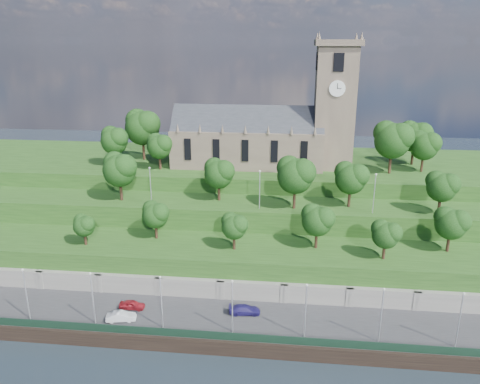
# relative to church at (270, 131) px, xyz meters

# --- Properties ---
(ground) EXTENTS (320.00, 320.00, 0.00)m
(ground) POSITION_rel_church_xyz_m (-0.79, -45.98, -22.52)
(ground) COLOR black
(ground) RESTS_ON ground
(promenade) EXTENTS (160.00, 12.00, 2.00)m
(promenade) POSITION_rel_church_xyz_m (-0.79, -39.98, -21.52)
(promenade) COLOR #2D2D30
(promenade) RESTS_ON ground
(quay_wall) EXTENTS (160.00, 0.50, 2.20)m
(quay_wall) POSITION_rel_church_xyz_m (-0.79, -46.03, -21.42)
(quay_wall) COLOR black
(quay_wall) RESTS_ON ground
(fence) EXTENTS (160.00, 0.10, 1.20)m
(fence) POSITION_rel_church_xyz_m (-0.79, -45.38, -19.92)
(fence) COLOR black
(fence) RESTS_ON promenade
(retaining_wall) EXTENTS (160.00, 2.10, 5.00)m
(retaining_wall) POSITION_rel_church_xyz_m (-0.79, -34.01, -20.02)
(retaining_wall) COLOR slate
(retaining_wall) RESTS_ON ground
(embankment_lower) EXTENTS (160.00, 12.00, 8.00)m
(embankment_lower) POSITION_rel_church_xyz_m (-0.79, -27.98, -18.52)
(embankment_lower) COLOR #204416
(embankment_lower) RESTS_ON ground
(embankment_upper) EXTENTS (160.00, 10.00, 12.00)m
(embankment_upper) POSITION_rel_church_xyz_m (-0.79, -16.98, -16.52)
(embankment_upper) COLOR #204416
(embankment_upper) RESTS_ON ground
(hilltop) EXTENTS (160.00, 32.00, 15.00)m
(hilltop) POSITION_rel_church_xyz_m (-0.79, 4.02, -15.02)
(hilltop) COLOR #204416
(hilltop) RESTS_ON ground
(church) EXTENTS (38.60, 12.35, 27.60)m
(church) POSITION_rel_church_xyz_m (0.00, 0.00, 0.00)
(church) COLOR brown
(church) RESTS_ON hilltop
(trees_lower) EXTENTS (64.92, 8.66, 7.54)m
(trees_lower) POSITION_rel_church_xyz_m (5.96, -27.53, -9.84)
(trees_lower) COLOR black
(trees_lower) RESTS_ON embankment_lower
(trees_upper) EXTENTS (64.13, 8.93, 9.58)m
(trees_upper) POSITION_rel_church_xyz_m (0.37, -17.88, -4.54)
(trees_upper) COLOR black
(trees_upper) RESTS_ON embankment_upper
(trees_hilltop) EXTENTS (71.26, 15.77, 11.45)m
(trees_hilltop) POSITION_rel_church_xyz_m (0.57, -0.90, -0.74)
(trees_hilltop) COLOR black
(trees_hilltop) RESTS_ON hilltop
(lamp_posts_promenade) EXTENTS (60.36, 0.36, 8.18)m
(lamp_posts_promenade) POSITION_rel_church_xyz_m (-2.79, -43.48, -15.82)
(lamp_posts_promenade) COLOR #B2B2B7
(lamp_posts_promenade) RESTS_ON promenade
(lamp_posts_upper) EXTENTS (40.36, 0.36, 7.24)m
(lamp_posts_upper) POSITION_rel_church_xyz_m (-0.79, -19.98, -6.31)
(lamp_posts_upper) COLOR #B2B2B7
(lamp_posts_upper) RESTS_ON embankment_upper
(car_left) EXTENTS (3.88, 1.56, 1.32)m
(car_left) POSITION_rel_church_xyz_m (-18.75, -39.14, -19.86)
(car_left) COLOR maroon
(car_left) RESTS_ON promenade
(car_middle) EXTENTS (4.48, 2.33, 1.41)m
(car_middle) POSITION_rel_church_xyz_m (-19.27, -42.47, -19.82)
(car_middle) COLOR #BABBBF
(car_middle) RESTS_ON promenade
(car_right) EXTENTS (4.87, 2.40, 1.36)m
(car_right) POSITION_rel_church_xyz_m (-1.57, -38.65, -19.84)
(car_right) COLOR navy
(car_right) RESTS_ON promenade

